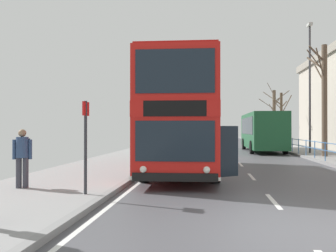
# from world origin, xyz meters

# --- Properties ---
(ground) EXTENTS (15.80, 140.00, 0.20)m
(ground) POSITION_xyz_m (-0.72, -0.00, 0.04)
(ground) COLOR #4C4C51
(double_decker_bus_main) EXTENTS (3.46, 10.36, 4.39)m
(double_decker_bus_main) POSITION_xyz_m (-2.69, 8.57, 2.30)
(double_decker_bus_main) COLOR red
(double_decker_bus_main) RESTS_ON ground
(background_bus_far_lane) EXTENTS (2.63, 9.86, 3.02)m
(background_bus_far_lane) POSITION_xyz_m (2.65, 23.40, 1.66)
(background_bus_far_lane) COLOR #19512D
(background_bus_far_lane) RESTS_ON ground
(pedestrian_railing_far_kerb) EXTENTS (0.05, 28.88, 0.99)m
(pedestrian_railing_far_kerb) POSITION_xyz_m (4.45, 16.09, 0.81)
(pedestrian_railing_far_kerb) COLOR #386BA8
(pedestrian_railing_far_kerb) RESTS_ON ground
(pedestrian_with_backpack) EXTENTS (0.55, 0.58, 1.68)m
(pedestrian_with_backpack) POSITION_xyz_m (-6.92, 3.10, 1.12)
(pedestrian_with_backpack) COLOR #383842
(pedestrian_with_backpack) RESTS_ON ground
(bus_stop_sign_near) EXTENTS (0.08, 0.44, 2.41)m
(bus_stop_sign_near) POSITION_xyz_m (-4.79, 2.29, 1.64)
(bus_stop_sign_near) COLOR #2D2D33
(bus_stop_sign_near) RESTS_ON ground
(street_lamp_far_side) EXTENTS (0.28, 0.60, 9.09)m
(street_lamp_far_side) POSITION_xyz_m (5.45, 19.93, 5.31)
(street_lamp_far_side) COLOR #38383D
(street_lamp_far_side) RESTS_ON ground
(bare_tree_far_00) EXTENTS (2.17, 1.97, 5.49)m
(bare_tree_far_00) POSITION_xyz_m (6.04, 33.35, 3.06)
(bare_tree_far_00) COLOR #4C3D2D
(bare_tree_far_00) RESTS_ON ground
(bare_tree_far_01) EXTENTS (1.56, 2.91, 6.83)m
(bare_tree_far_01) POSITION_xyz_m (5.39, 16.59, 3.78)
(bare_tree_far_01) COLOR brown
(bare_tree_far_01) RESTS_ON ground
(bare_tree_far_02) EXTENTS (3.50, 2.72, 7.28)m
(bare_tree_far_02) POSITION_xyz_m (6.30, 39.18, 3.47)
(bare_tree_far_02) COLOR brown
(bare_tree_far_02) RESTS_ON ground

